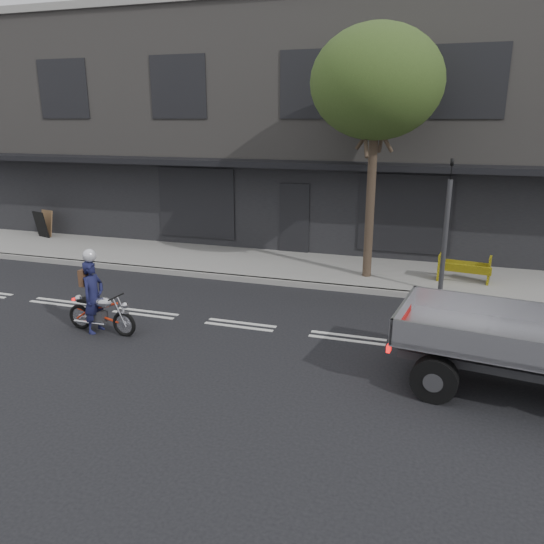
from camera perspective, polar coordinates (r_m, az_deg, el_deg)
The scene contains 10 objects.
ground at distance 11.87m, azimuth -3.43°, elevation -5.71°, with size 80.00×80.00×0.00m, color black.
sidewalk at distance 16.08m, azimuth 2.59°, elevation 0.52°, with size 32.00×3.20×0.15m, color gray.
kerb at distance 14.61m, azimuth 0.93°, elevation -1.10°, with size 32.00×0.20×0.15m, color gray.
building_main at distance 21.92m, azimuth 7.43°, elevation 15.01°, with size 26.00×10.00×8.00m, color slate.
street_tree at distance 14.58m, azimuth 11.18°, elevation 19.29°, with size 3.40×3.40×6.74m.
traffic_light_pole at distance 13.88m, azimuth 18.15°, elevation 3.88°, with size 0.12×0.12×3.50m.
motorcycle at distance 11.89m, azimuth -17.91°, elevation -4.14°, with size 1.71×0.50×0.88m.
rider at distance 11.87m, azimuth -18.65°, elevation -2.55°, with size 0.57×0.37×1.57m, color #171940.
construction_barrier at distance 15.06m, azimuth 19.98°, elevation 0.24°, with size 1.36×0.54×0.76m, color yellow, non-canonical shape.
sandwich_board at distance 21.42m, azimuth -23.61°, elevation 4.70°, with size 0.61×0.41×0.97m, color black, non-canonical shape.
Camera 1 is at (4.02, -10.25, 4.44)m, focal length 35.00 mm.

